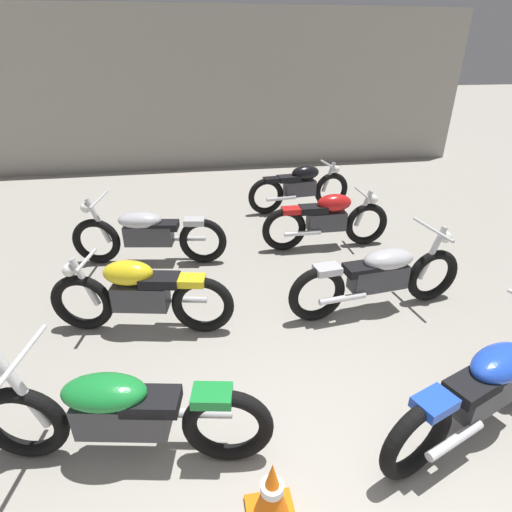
# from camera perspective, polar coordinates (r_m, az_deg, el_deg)

# --- Properties ---
(back_wall) EXTENTS (12.71, 0.24, 3.60)m
(back_wall) POSITION_cam_1_polar(r_m,az_deg,el_deg) (10.59, -6.16, 21.77)
(back_wall) COLOR #9E998E
(back_wall) RESTS_ON ground
(motorcycle_left_row_0) EXTENTS (2.15, 0.71, 0.97)m
(motorcycle_left_row_0) POSITION_cam_1_polar(r_m,az_deg,el_deg) (3.29, -18.27, -20.02)
(motorcycle_left_row_0) COLOR black
(motorcycle_left_row_0) RESTS_ON ground
(motorcycle_left_row_1) EXTENTS (1.95, 0.60, 0.88)m
(motorcycle_left_row_1) POSITION_cam_1_polar(r_m,az_deg,el_deg) (4.51, -15.84, -5.10)
(motorcycle_left_row_1) COLOR black
(motorcycle_left_row_1) RESTS_ON ground
(motorcycle_left_row_2) EXTENTS (2.16, 0.68, 0.97)m
(motorcycle_left_row_2) POSITION_cam_1_polar(r_m,az_deg,el_deg) (5.92, -14.81, 3.04)
(motorcycle_left_row_2) COLOR black
(motorcycle_left_row_2) RESTS_ON ground
(motorcycle_right_row_0) EXTENTS (2.07, 0.97, 0.97)m
(motorcycle_right_row_0) POSITION_cam_1_polar(r_m,az_deg,el_deg) (3.77, 29.52, -15.54)
(motorcycle_right_row_0) COLOR black
(motorcycle_right_row_0) RESTS_ON ground
(motorcycle_right_row_1) EXTENTS (2.17, 0.68, 0.97)m
(motorcycle_right_row_1) POSITION_cam_1_polar(r_m,az_deg,el_deg) (4.89, 16.79, -2.64)
(motorcycle_right_row_1) COLOR black
(motorcycle_right_row_1) RESTS_ON ground
(motorcycle_right_row_2) EXTENTS (1.97, 0.48, 0.88)m
(motorcycle_right_row_2) POSITION_cam_1_polar(r_m,az_deg,el_deg) (6.28, 9.86, 5.05)
(motorcycle_right_row_2) COLOR black
(motorcycle_right_row_2) RESTS_ON ground
(motorcycle_right_row_3) EXTENTS (1.97, 0.53, 0.88)m
(motorcycle_right_row_3) POSITION_cam_1_polar(r_m,az_deg,el_deg) (7.73, 6.17, 9.56)
(motorcycle_right_row_3) COLOR black
(motorcycle_right_row_3) RESTS_ON ground
(traffic_cone) EXTENTS (0.32, 0.32, 0.54)m
(traffic_cone) POSITION_cam_1_polar(r_m,az_deg,el_deg) (3.01, 2.22, -30.11)
(traffic_cone) COLOR orange
(traffic_cone) RESTS_ON ground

